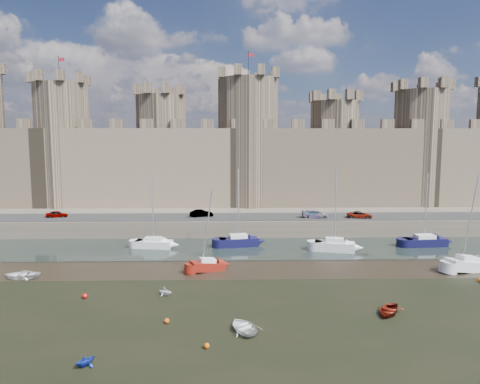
{
  "coord_description": "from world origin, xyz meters",
  "views": [
    {
      "loc": [
        -1.35,
        -31.34,
        13.81
      ],
      "look_at": [
        -0.11,
        22.0,
        7.78
      ],
      "focal_mm": 32.0,
      "sensor_mm": 36.0,
      "label": 1
    }
  ],
  "objects": [
    {
      "name": "ground",
      "position": [
        0.0,
        0.0,
        0.0
      ],
      "size": [
        160.0,
        160.0,
        0.0
      ],
      "primitive_type": "plane",
      "color": "black",
      "rests_on": "ground"
    },
    {
      "name": "buoy_4",
      "position": [
        -6.27,
        0.44,
        0.21
      ],
      "size": [
        0.41,
        0.41,
        0.41
      ],
      "primitive_type": "sphere",
      "color": "#DD4409",
      "rests_on": "ground"
    },
    {
      "name": "water_channel",
      "position": [
        0.0,
        24.0,
        0.04
      ],
      "size": [
        160.0,
        12.0,
        0.08
      ],
      "primitive_type": "cube",
      "color": "black",
      "rests_on": "ground"
    },
    {
      "name": "car_1",
      "position": [
        -5.8,
        34.09,
        3.09
      ],
      "size": [
        3.76,
        2.02,
        1.18
      ],
      "primitive_type": "imported",
      "rotation": [
        0.0,
        0.0,
        1.8
      ],
      "color": "gray",
      "rests_on": "quay"
    },
    {
      "name": "dinghy_3",
      "position": [
        -7.33,
        6.59,
        0.38
      ],
      "size": [
        1.92,
        1.87,
        0.77
      ],
      "primitive_type": "imported",
      "rotation": [
        1.57,
        0.0,
        0.96
      ],
      "color": "silver",
      "rests_on": "ground"
    },
    {
      "name": "sailboat_3",
      "position": [
        24.9,
        24.63,
        0.77
      ],
      "size": [
        5.79,
        2.65,
        9.87
      ],
      "rotation": [
        0.0,
        0.0,
        0.08
      ],
      "color": "black",
      "rests_on": "ground"
    },
    {
      "name": "sailboat_5",
      "position": [
        24.55,
        13.49,
        0.76
      ],
      "size": [
        5.22,
        2.99,
        10.6
      ],
      "rotation": [
        0.0,
        0.0,
        0.23
      ],
      "color": "silver",
      "rests_on": "ground"
    },
    {
      "name": "dinghy_1",
      "position": [
        -10.42,
        -5.84,
        0.37
      ],
      "size": [
        1.8,
        1.85,
        0.74
      ],
      "primitive_type": "imported",
      "rotation": [
        1.57,
        0.0,
        2.51
      ],
      "color": "#162D9A",
      "rests_on": "ground"
    },
    {
      "name": "quay",
      "position": [
        0.0,
        60.0,
        1.25
      ],
      "size": [
        160.0,
        60.0,
        2.5
      ],
      "primitive_type": "cube",
      "color": "#4C443A",
      "rests_on": "ground"
    },
    {
      "name": "buoy_2",
      "position": [
        -2.97,
        -3.72,
        0.2
      ],
      "size": [
        0.4,
        0.4,
        0.4
      ],
      "primitive_type": "sphere",
      "color": "#C14C08",
      "rests_on": "ground"
    },
    {
      "name": "seaweed_patch",
      "position": [
        0.0,
        -6.0,
        0.01
      ],
      "size": [
        70.0,
        34.0,
        0.01
      ],
      "primitive_type": "cube",
      "color": "black",
      "rests_on": "ground"
    },
    {
      "name": "buoy_3",
      "position": [
        23.66,
        9.63,
        0.23
      ],
      "size": [
        0.47,
        0.47,
        0.47
      ],
      "primitive_type": "sphere",
      "color": "#CD4109",
      "rests_on": "ground"
    },
    {
      "name": "car_3",
      "position": [
        18.39,
        32.44,
        3.03
      ],
      "size": [
        4.07,
        2.43,
        1.06
      ],
      "primitive_type": "imported",
      "rotation": [
        0.0,
        0.0,
        1.38
      ],
      "color": "gray",
      "rests_on": "quay"
    },
    {
      "name": "buoy_1",
      "position": [
        -14.43,
        6.0,
        0.23
      ],
      "size": [
        0.45,
        0.45,
        0.45
      ],
      "primitive_type": "sphere",
      "color": "red",
      "rests_on": "ground"
    },
    {
      "name": "sailboat_2",
      "position": [
        12.06,
        22.18,
        0.85
      ],
      "size": [
        5.35,
        3.14,
        10.83
      ],
      "rotation": [
        0.0,
        0.0,
        -0.25
      ],
      "color": "silver",
      "rests_on": "ground"
    },
    {
      "name": "dinghy_6",
      "position": [
        -22.93,
        12.0,
        0.37
      ],
      "size": [
        3.61,
        2.6,
        0.74
      ],
      "primitive_type": "imported",
      "rotation": [
        1.57,
        0.0,
        4.7
      ],
      "color": "silver",
      "rests_on": "ground"
    },
    {
      "name": "car_2",
      "position": [
        11.7,
        32.72,
        3.12
      ],
      "size": [
        4.46,
        2.23,
        1.24
      ],
      "primitive_type": "imported",
      "rotation": [
        0.0,
        0.0,
        1.45
      ],
      "color": "gray",
      "rests_on": "quay"
    },
    {
      "name": "car_0",
      "position": [
        -28.01,
        34.2,
        3.04
      ],
      "size": [
        3.33,
        1.8,
        1.08
      ],
      "primitive_type": "imported",
      "rotation": [
        0.0,
        0.0,
        1.75
      ],
      "color": "gray",
      "rests_on": "quay"
    },
    {
      "name": "dinghy_4",
      "position": [
        11.51,
        1.8,
        0.3
      ],
      "size": [
        3.32,
        3.58,
        0.6
      ],
      "primitive_type": "imported",
      "rotation": [
        1.57,
        0.0,
        5.72
      ],
      "color": "maroon",
      "rests_on": "ground"
    },
    {
      "name": "sailboat_4",
      "position": [
        -3.84,
        14.16,
        0.68
      ],
      "size": [
        4.09,
        2.92,
        8.92
      ],
      "rotation": [
        0.0,
        0.0,
        0.42
      ],
      "color": "maroon",
      "rests_on": "ground"
    },
    {
      "name": "road",
      "position": [
        0.0,
        34.0,
        2.55
      ],
      "size": [
        160.0,
        7.0,
        0.1
      ],
      "primitive_type": "cube",
      "color": "black",
      "rests_on": "quay"
    },
    {
      "name": "castle",
      "position": [
        -0.64,
        48.0,
        11.67
      ],
      "size": [
        108.5,
        11.0,
        29.0
      ],
      "color": "#42382B",
      "rests_on": "quay"
    },
    {
      "name": "sailboat_0",
      "position": [
        -11.53,
        24.42,
        0.73
      ],
      "size": [
        5.05,
        2.56,
        9.02
      ],
      "rotation": [
        0.0,
        0.0,
        -0.15
      ],
      "color": "silver",
      "rests_on": "ground"
    },
    {
      "name": "dinghy_2",
      "position": [
        -0.38,
        -1.08,
        0.32
      ],
      "size": [
        3.21,
        3.66,
        0.63
      ],
      "primitive_type": "imported",
      "rotation": [
        1.57,
        0.0,
        3.55
      ],
      "color": "silver",
      "rests_on": "ground"
    },
    {
      "name": "sailboat_1",
      "position": [
        -0.25,
        25.06,
        0.82
      ],
      "size": [
        5.46,
        2.85,
        10.41
      ],
      "rotation": [
        0.0,
        0.0,
        0.17
      ],
      "color": "black",
      "rests_on": "ground"
    }
  ]
}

